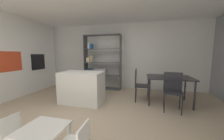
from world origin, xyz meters
The scene contains 11 objects.
ground_plane centered at (0.00, 0.00, 0.00)m, with size 9.58×9.58×0.00m, color tan.
back_partition centered at (0.00, 2.67, 1.30)m, with size 6.96×0.06×2.60m, color silver.
cabinet_niche_splashback centered at (-2.76, 0.25, 1.17)m, with size 0.01×1.14×0.59m.
built_in_oven centered at (-2.74, 1.48, 1.10)m, with size 0.06×0.58×0.57m.
kitchen_island centered at (-0.60, 0.76, 0.44)m, with size 1.18×0.72×0.89m, color white.
open_bookshelf centered at (-0.57, 2.30, 0.99)m, with size 1.47×0.37×2.13m.
child_table centered at (-0.12, -1.22, 0.38)m, with size 0.54×0.51×0.46m.
child_chair_left centered at (-0.58, -1.22, 0.30)m, with size 0.29×0.29×0.55m.
dining_table centered at (1.80, 1.28, 0.68)m, with size 1.18×0.84×0.76m.
dining_chair_island_side centered at (0.99, 1.28, 0.55)m, with size 0.44×0.44×0.94m.
dining_chair_near centered at (1.81, 0.83, 0.56)m, with size 0.47×0.45×0.94m.
Camera 1 is at (1.07, -2.44, 1.38)m, focal length 20.12 mm.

